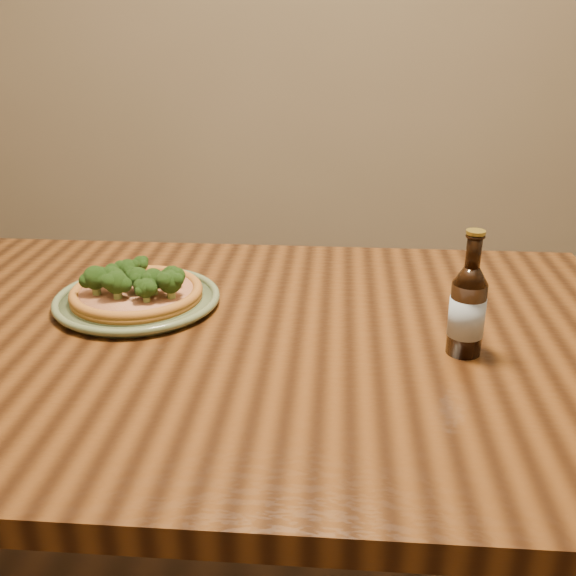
# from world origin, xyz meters

# --- Properties ---
(table) EXTENTS (1.60, 0.90, 0.75)m
(table) POSITION_xyz_m (0.00, 0.10, 0.66)
(table) COLOR #4C2910
(table) RESTS_ON ground
(plate) EXTENTS (0.29, 0.29, 0.02)m
(plate) POSITION_xyz_m (-0.06, 0.20, 0.76)
(plate) COLOR #5B6847
(plate) RESTS_ON table
(pizza) EXTENTS (0.23, 0.23, 0.07)m
(pizza) POSITION_xyz_m (-0.06, 0.20, 0.78)
(pizza) COLOR #A16324
(pizza) RESTS_ON plate
(beer_bottle) EXTENTS (0.05, 0.05, 0.20)m
(beer_bottle) POSITION_xyz_m (0.49, 0.06, 0.82)
(beer_bottle) COLOR black
(beer_bottle) RESTS_ON table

